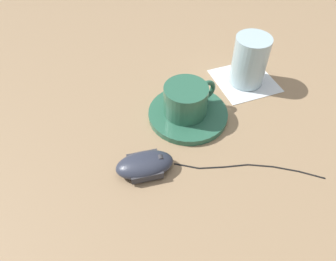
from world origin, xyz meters
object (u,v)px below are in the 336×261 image
object	(u,v)px
computer_mouse	(145,165)
drinking_glass	(250,61)
saucer	(188,114)
coffee_cup	(187,99)

from	to	relation	value
computer_mouse	drinking_glass	bearing A→B (deg)	-136.65
computer_mouse	drinking_glass	distance (m)	0.33
saucer	computer_mouse	size ratio (longest dim) A/B	1.48
drinking_glass	saucer	bearing A→B (deg)	34.17
coffee_cup	drinking_glass	world-z (taller)	drinking_glass
computer_mouse	drinking_glass	xyz separation A→B (m)	(-0.24, -0.22, 0.04)
saucer	drinking_glass	bearing A→B (deg)	-145.83
coffee_cup	saucer	bearing A→B (deg)	138.33
saucer	drinking_glass	world-z (taller)	drinking_glass
coffee_cup	computer_mouse	xyz separation A→B (m)	(0.09, 0.13, -0.03)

